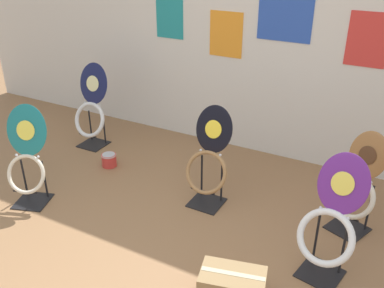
{
  "coord_description": "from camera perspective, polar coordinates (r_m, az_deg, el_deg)",
  "views": [
    {
      "loc": [
        1.24,
        -1.66,
        2.18
      ],
      "look_at": [
        -0.27,
        1.18,
        0.55
      ],
      "focal_mm": 40.0,
      "sensor_mm": 36.0,
      "label": 1
    }
  ],
  "objects": [
    {
      "name": "toilet_seat_display_jazz_black",
      "position": [
        3.63,
        2.28,
        -2.15
      ],
      "size": [
        0.38,
        0.33,
        0.87
      ],
      "color": "black",
      "rests_on": "ground_plane"
    },
    {
      "name": "toilet_seat_display_teal_sax",
      "position": [
        3.92,
        -21.13,
        -1.59
      ],
      "size": [
        0.43,
        0.41,
        0.87
      ],
      "color": "black",
      "rests_on": "ground_plane"
    },
    {
      "name": "toilet_seat_display_purple_note",
      "position": [
        3.04,
        17.92,
        -10.26
      ],
      "size": [
        0.43,
        0.44,
        0.88
      ],
      "color": "black",
      "rests_on": "ground_plane"
    },
    {
      "name": "paint_can",
      "position": [
        4.44,
        -11.0,
        -2.06
      ],
      "size": [
        0.15,
        0.15,
        0.13
      ],
      "color": "red",
      "rests_on": "ground_plane"
    },
    {
      "name": "toilet_seat_display_woodgrain",
      "position": [
        3.55,
        21.22,
        -5.15
      ],
      "size": [
        0.41,
        0.39,
        0.83
      ],
      "color": "black",
      "rests_on": "ground_plane"
    },
    {
      "name": "toilet_seat_display_navy_moon",
      "position": [
        4.78,
        -13.27,
        4.64
      ],
      "size": [
        0.39,
        0.32,
        0.91
      ],
      "color": "black",
      "rests_on": "ground_plane"
    },
    {
      "name": "storage_box",
      "position": [
        2.94,
        5.4,
        -18.29
      ],
      "size": [
        0.47,
        0.34,
        0.21
      ],
      "color": "#93754C",
      "rests_on": "ground_plane"
    },
    {
      "name": "wall_back",
      "position": [
        4.3,
        11.1,
        14.59
      ],
      "size": [
        8.0,
        0.07,
        2.6
      ],
      "color": "silver",
      "rests_on": "ground_plane"
    }
  ]
}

